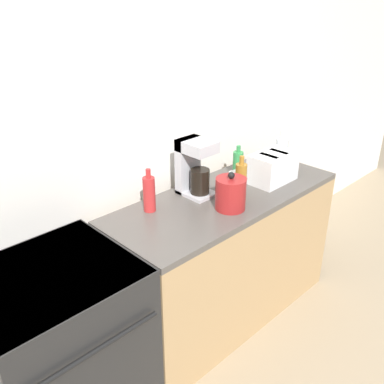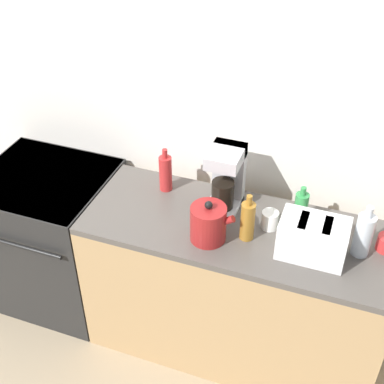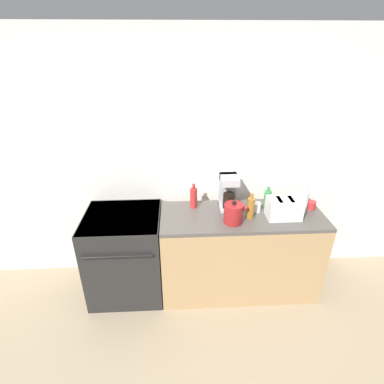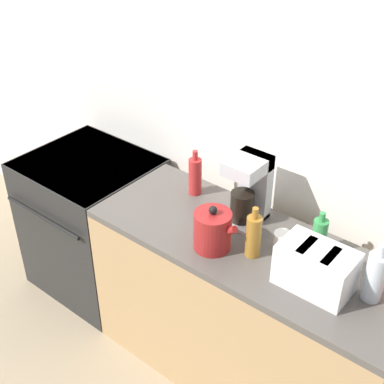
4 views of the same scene
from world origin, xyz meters
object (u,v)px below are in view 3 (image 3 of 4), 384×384
(kettle, at_px, (234,213))
(bottle_amber, at_px, (251,208))
(bottle_green, at_px, (267,198))
(bottle_clear, at_px, (303,202))
(toaster, at_px, (284,208))
(stove, at_px, (126,253))
(bottle_red, at_px, (194,198))
(cup_white, at_px, (256,207))
(cup_red, at_px, (311,205))
(coffee_maker, at_px, (228,191))

(kettle, height_order, bottle_amber, bottle_amber)
(bottle_green, height_order, bottle_clear, bottle_clear)
(bottle_green, bearing_deg, kettle, -144.85)
(toaster, bearing_deg, stove, 176.34)
(stove, relative_size, toaster, 2.90)
(stove, xyz_separation_m, bottle_amber, (1.24, -0.09, 0.56))
(bottle_red, bearing_deg, cup_white, -11.22)
(bottle_amber, bearing_deg, cup_white, 52.41)
(toaster, relative_size, bottle_green, 1.45)
(stove, relative_size, bottle_amber, 3.54)
(bottle_red, relative_size, bottle_clear, 0.92)
(bottle_red, relative_size, bottle_green, 1.18)
(stove, distance_m, kettle, 1.21)
(cup_white, bearing_deg, bottle_red, 168.78)
(cup_red, bearing_deg, toaster, -155.03)
(toaster, relative_size, cup_white, 3.33)
(stove, height_order, bottle_red, bottle_red)
(bottle_red, distance_m, cup_white, 0.63)
(kettle, bearing_deg, bottle_clear, 11.84)
(toaster, height_order, bottle_red, bottle_red)
(kettle, xyz_separation_m, coffee_maker, (-0.01, 0.30, 0.09))
(stove, xyz_separation_m, coffee_maker, (1.06, 0.13, 0.63))
(bottle_green, relative_size, bottle_clear, 0.78)
(stove, height_order, cup_white, cup_white)
(cup_red, relative_size, cup_white, 1.02)
(kettle, height_order, bottle_red, bottle_red)
(stove, distance_m, bottle_red, 0.92)
(toaster, height_order, coffee_maker, coffee_maker)
(kettle, relative_size, cup_white, 2.40)
(kettle, xyz_separation_m, bottle_red, (-0.35, 0.31, 0.01))
(bottle_amber, bearing_deg, cup_red, 12.69)
(toaster, xyz_separation_m, cup_white, (-0.23, 0.12, -0.05))
(stove, distance_m, bottle_green, 1.57)
(kettle, relative_size, cup_red, 2.35)
(bottle_clear, distance_m, cup_red, 0.16)
(toaster, bearing_deg, bottle_clear, 21.71)
(cup_white, bearing_deg, coffee_maker, 157.78)
(kettle, distance_m, cup_white, 0.33)
(coffee_maker, bearing_deg, bottle_red, 177.98)
(stove, height_order, cup_red, cup_red)
(kettle, relative_size, bottle_clear, 0.82)
(kettle, bearing_deg, coffee_maker, 90.99)
(bottle_green, bearing_deg, cup_red, -7.94)
(coffee_maker, xyz_separation_m, bottle_green, (0.40, -0.02, -0.09))
(toaster, bearing_deg, cup_white, 151.84)
(kettle, xyz_separation_m, bottle_green, (0.40, 0.28, -0.01))
(stove, distance_m, cup_white, 1.42)
(kettle, xyz_separation_m, cup_red, (0.83, 0.22, -0.06))
(toaster, relative_size, cup_red, 3.26)
(bottle_red, distance_m, cup_red, 1.19)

